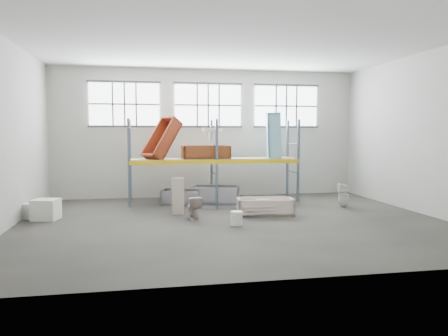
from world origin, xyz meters
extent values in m
cube|color=#48443D|center=(0.00, 0.00, -0.05)|extent=(12.00, 10.00, 0.10)
cube|color=silver|center=(0.00, 0.00, 5.05)|extent=(12.00, 10.00, 0.10)
cube|color=#A6A59A|center=(0.00, 5.05, 2.50)|extent=(12.00, 0.10, 5.00)
cube|color=#BBBAAE|center=(0.00, -5.05, 2.50)|extent=(12.00, 0.10, 5.00)
cube|color=#A8A79C|center=(-6.05, 0.00, 2.50)|extent=(0.10, 10.00, 5.00)
cube|color=#AFAEA1|center=(6.05, 0.00, 2.50)|extent=(0.10, 10.00, 5.00)
cube|color=white|center=(-3.20, 4.94, 3.60)|extent=(2.60, 0.04, 1.60)
cube|color=white|center=(0.00, 4.94, 3.60)|extent=(2.60, 0.04, 1.60)
cube|color=white|center=(3.20, 4.94, 3.60)|extent=(2.60, 0.04, 1.60)
cube|color=slate|center=(-3.00, 2.90, 1.50)|extent=(0.08, 0.08, 3.00)
cube|color=slate|center=(-3.00, 4.10, 1.50)|extent=(0.08, 0.08, 3.00)
cube|color=slate|center=(0.00, 2.90, 1.50)|extent=(0.08, 0.08, 3.00)
cube|color=slate|center=(0.00, 4.10, 1.50)|extent=(0.08, 0.08, 3.00)
cube|color=slate|center=(3.00, 2.90, 1.50)|extent=(0.08, 0.08, 3.00)
cube|color=slate|center=(3.00, 4.10, 1.50)|extent=(0.08, 0.08, 3.00)
cube|color=yellow|center=(0.00, 2.90, 1.50)|extent=(6.00, 0.10, 0.14)
cube|color=yellow|center=(0.00, 4.10, 1.50)|extent=(6.00, 0.10, 0.14)
cube|color=gray|center=(0.00, 3.50, 1.58)|extent=(5.90, 1.10, 0.03)
cylinder|color=black|center=(0.00, 2.70, 0.00)|extent=(1.80, 1.80, 0.00)
cube|color=beige|center=(1.08, 0.72, 0.28)|extent=(0.46, 0.25, 0.42)
imported|color=beige|center=(0.62, 0.55, 0.16)|extent=(0.44, 0.44, 0.15)
imported|color=beige|center=(-1.10, 0.48, 0.34)|extent=(0.48, 0.71, 0.68)
cube|color=beige|center=(-1.49, 1.31, 0.56)|extent=(0.37, 0.24, 1.13)
imported|color=white|center=(4.16, 1.62, 0.40)|extent=(0.43, 0.42, 0.80)
imported|color=white|center=(-0.11, 3.21, 2.09)|extent=(0.83, 0.73, 0.62)
cylinder|color=white|center=(-0.03, -0.57, 0.19)|extent=(0.38, 0.38, 0.38)
cube|color=silver|center=(-5.32, 1.17, 0.30)|extent=(0.82, 0.74, 0.60)
cube|color=beige|center=(-5.96, 1.53, 0.22)|extent=(0.65, 0.65, 0.44)
camera|label=1|loc=(-2.47, -11.86, 2.50)|focal=34.42mm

